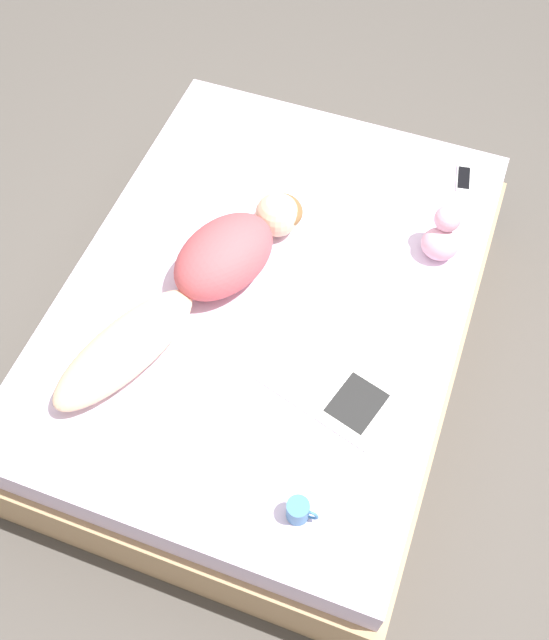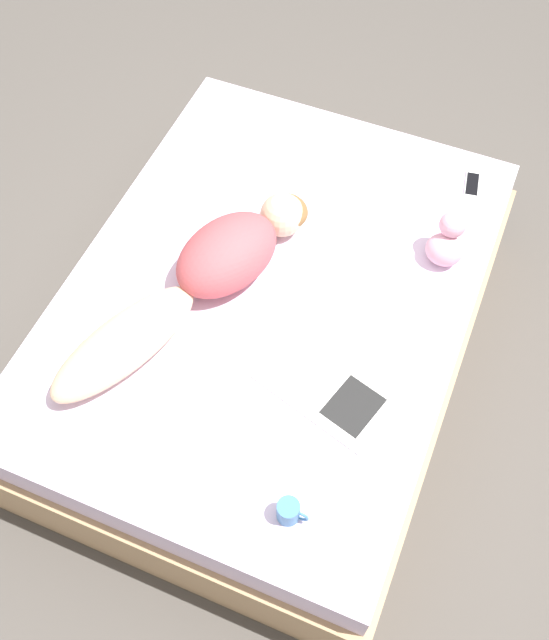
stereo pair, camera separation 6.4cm
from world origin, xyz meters
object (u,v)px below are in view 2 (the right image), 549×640
person (202,277)px  open_magazine (326,388)px  cell_phone (472,185)px  coffee_mug (289,511)px

person → open_magazine: 0.63m
open_magazine → cell_phone: (0.24, 1.16, 0.00)m
person → open_magazine: (0.59, -0.21, -0.09)m
cell_phone → coffee_mug: bearing=-106.4°
open_magazine → cell_phone: bearing=94.9°
open_magazine → coffee_mug: coffee_mug is taller
person → open_magazine: size_ratio=2.25×
coffee_mug → cell_phone: 1.65m
coffee_mug → cell_phone: (0.19, 1.64, -0.04)m
open_magazine → cell_phone: size_ratio=3.38×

